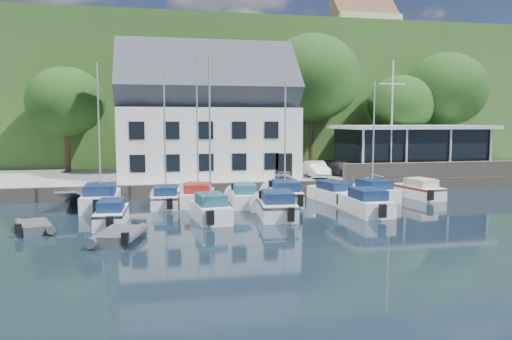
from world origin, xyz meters
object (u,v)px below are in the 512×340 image
object	(u,v)px
harbor_building	(207,123)
boat_r1_7	(419,188)
club_pavilion	(410,148)
boat_r2_0	(112,212)
boat_r1_2	(197,138)
boat_r2_2	(276,204)
boat_r2_1	(210,136)
boat_r1_1	(165,143)
boat_r1_5	(333,191)
car_blue	(369,168)
boat_r1_0	(99,132)
car_white	(316,169)
car_silver	(280,170)
car_dgrey	(342,169)
boat_r2_3	(366,201)
dinghy_0	(34,225)
dinghy_1	(118,234)
boat_r1_4	(285,133)
boat_r1_6	(374,136)
flagpole	(392,119)
boat_r1_3	(244,194)

from	to	relation	value
harbor_building	boat_r1_7	world-z (taller)	harbor_building
club_pavilion	boat_r2_0	size ratio (longest dim) A/B	2.35
harbor_building	boat_r1_2	bearing A→B (deg)	-100.12
harbor_building	boat_r2_2	world-z (taller)	harbor_building
boat_r1_7	boat_r2_1	world-z (taller)	boat_r2_1
boat_r1_1	boat_r1_5	size ratio (longest dim) A/B	1.27
car_blue	boat_r1_0	world-z (taller)	boat_r1_0
car_blue	boat_r1_1	world-z (taller)	boat_r1_1
boat_r1_5	boat_r2_2	world-z (taller)	boat_r2_2
car_white	boat_r1_0	xyz separation A→B (m)	(-15.99, -5.40, 3.15)
harbor_building	car_silver	distance (m)	7.20
club_pavilion	car_dgrey	world-z (taller)	club_pavilion
boat_r2_3	car_silver	bearing A→B (deg)	101.44
boat_r2_2	dinghy_0	world-z (taller)	boat_r2_2
boat_r1_7	dinghy_1	xyz separation A→B (m)	(-20.19, -9.12, -0.34)
car_dgrey	boat_r1_4	bearing A→B (deg)	-145.61
club_pavilion	boat_r2_3	distance (m)	16.78
club_pavilion	boat_r1_1	bearing A→B (deg)	-159.13
harbor_building	boat_r1_0	bearing A→B (deg)	-131.35
car_white	boat_r1_1	xyz separation A→B (m)	(-11.96, -5.44, 2.45)
boat_r1_6	harbor_building	bearing A→B (deg)	132.56
boat_r1_2	boat_r2_1	distance (m)	5.37
boat_r1_0	boat_r1_1	bearing A→B (deg)	-0.91
flagpole	boat_r2_2	world-z (taller)	flagpole
car_blue	car_silver	bearing A→B (deg)	178.30
car_blue	dinghy_1	bearing A→B (deg)	-142.82
harbor_building	boat_r2_3	bearing A→B (deg)	-59.92
boat_r1_2	boat_r1_6	size ratio (longest dim) A/B	0.99
car_silver	boat_r1_2	bearing A→B (deg)	-131.94
car_white	boat_r1_5	world-z (taller)	car_white
flagpole	boat_r1_5	xyz separation A→B (m)	(-7.02, -5.48, -4.96)
boat_r2_1	dinghy_0	xyz separation A→B (m)	(-8.93, -0.87, -4.37)
car_blue	club_pavilion	bearing A→B (deg)	21.30
harbor_building	boat_r1_4	xyz separation A→B (m)	(4.21, -9.16, -0.62)
boat_r1_2	boat_r1_6	distance (m)	12.07
car_silver	boat_r1_6	xyz separation A→B (m)	(4.93, -6.58, 2.88)
boat_r1_5	boat_r2_3	world-z (taller)	boat_r2_3
boat_r2_0	flagpole	bearing A→B (deg)	28.53
boat_r1_3	boat_r1_6	distance (m)	9.85
boat_r1_4	boat_r1_7	xyz separation A→B (m)	(9.99, 0.26, -4.01)
harbor_building	boat_r1_6	size ratio (longest dim) A/B	1.61
boat_r1_1	boat_r1_6	bearing A→B (deg)	3.15
boat_r2_0	dinghy_1	xyz separation A→B (m)	(0.60, -3.98, -0.32)
boat_r1_7	boat_r2_1	distance (m)	16.84
boat_r2_2	boat_r2_3	world-z (taller)	boat_r2_2
boat_r1_7	boat_r2_1	bearing A→B (deg)	-170.84
boat_r1_7	boat_r2_3	xyz separation A→B (m)	(-6.23, -4.85, 0.05)
car_white	boat_r2_0	distance (m)	18.41
harbor_building	boat_r1_4	world-z (taller)	harbor_building
boat_r1_7	boat_r1_1	bearing A→B (deg)	170.26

